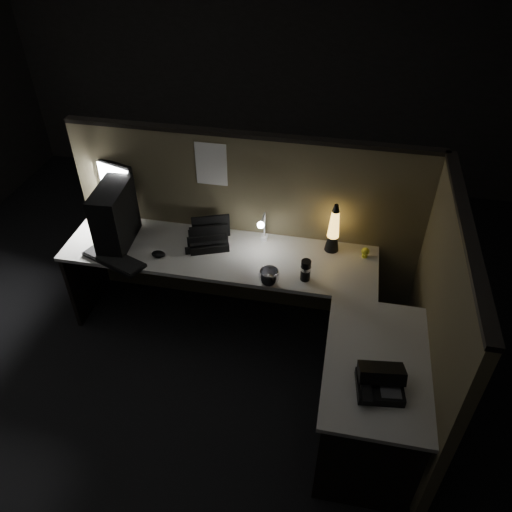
% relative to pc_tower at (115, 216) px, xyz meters
% --- Properties ---
extents(floor, '(6.00, 6.00, 0.00)m').
position_rel_pc_tower_xyz_m(floor, '(0.91, -0.58, -0.96)').
color(floor, black).
rests_on(floor, ground).
extents(room_shell, '(6.00, 6.00, 6.00)m').
position_rel_pc_tower_xyz_m(room_shell, '(0.91, -0.58, 0.66)').
color(room_shell, silver).
rests_on(room_shell, ground).
extents(partition_back, '(2.66, 0.06, 1.50)m').
position_rel_pc_tower_xyz_m(partition_back, '(0.91, 0.35, -0.21)').
color(partition_back, brown).
rests_on(partition_back, ground).
extents(partition_right, '(0.06, 1.66, 1.50)m').
position_rel_pc_tower_xyz_m(partition_right, '(2.24, -0.48, -0.21)').
color(partition_right, brown).
rests_on(partition_right, ground).
extents(desk, '(2.60, 1.60, 0.73)m').
position_rel_pc_tower_xyz_m(desk, '(1.09, -0.33, -0.38)').
color(desk, beige).
rests_on(desk, ground).
extents(pc_tower, '(0.23, 0.45, 0.46)m').
position_rel_pc_tower_xyz_m(pc_tower, '(0.00, 0.00, 0.00)').
color(pc_tower, black).
rests_on(pc_tower, desk).
extents(monitor, '(0.38, 0.17, 0.50)m').
position_rel_pc_tower_xyz_m(monitor, '(-0.12, 0.30, 0.07)').
color(monitor, black).
rests_on(monitor, desk).
extents(keyboard, '(0.51, 0.33, 0.02)m').
position_rel_pc_tower_xyz_m(keyboard, '(0.05, -0.22, -0.22)').
color(keyboard, black).
rests_on(keyboard, desk).
extents(mouse, '(0.11, 0.08, 0.04)m').
position_rel_pc_tower_xyz_m(mouse, '(0.35, -0.11, -0.21)').
color(mouse, black).
rests_on(mouse, desk).
extents(clip_lamp, '(0.05, 0.20, 0.26)m').
position_rel_pc_tower_xyz_m(clip_lamp, '(1.06, 0.17, -0.08)').
color(clip_lamp, silver).
rests_on(clip_lamp, desk).
extents(organizer, '(0.36, 0.34, 0.22)m').
position_rel_pc_tower_xyz_m(organizer, '(0.66, 0.11, -0.18)').
color(organizer, black).
rests_on(organizer, desk).
extents(lava_lamp, '(0.10, 0.10, 0.39)m').
position_rel_pc_tower_xyz_m(lava_lamp, '(1.56, 0.22, -0.07)').
color(lava_lamp, black).
rests_on(lava_lamp, desk).
extents(travel_mug, '(0.07, 0.07, 0.16)m').
position_rel_pc_tower_xyz_m(travel_mug, '(1.41, -0.15, -0.15)').
color(travel_mug, black).
rests_on(travel_mug, desk).
extents(steel_mug, '(0.17, 0.17, 0.11)m').
position_rel_pc_tower_xyz_m(steel_mug, '(1.18, -0.24, -0.18)').
color(steel_mug, silver).
rests_on(steel_mug, desk).
extents(figurine, '(0.06, 0.06, 0.06)m').
position_rel_pc_tower_xyz_m(figurine, '(1.81, 0.17, -0.18)').
color(figurine, yellow).
rests_on(figurine, desk).
extents(pinned_paper, '(0.23, 0.00, 0.33)m').
position_rel_pc_tower_xyz_m(pinned_paper, '(0.65, 0.31, 0.32)').
color(pinned_paper, white).
rests_on(pinned_paper, partition_back).
extents(desk_phone, '(0.27, 0.28, 0.15)m').
position_rel_pc_tower_xyz_m(desk_phone, '(1.91, -0.96, -0.17)').
color(desk_phone, black).
rests_on(desk_phone, desk).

